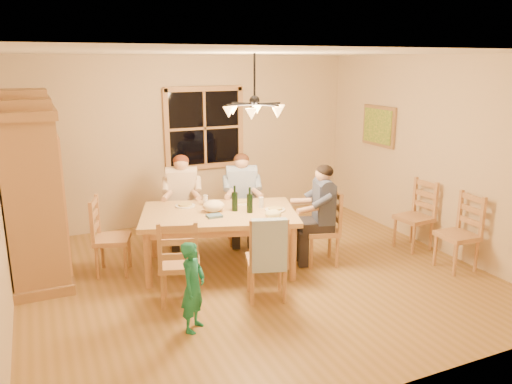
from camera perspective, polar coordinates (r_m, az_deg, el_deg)
name	(u,v)px	position (r m, az deg, el deg)	size (l,w,h in m)	color
floor	(255,275)	(6.36, -0.16, -9.50)	(5.50, 5.50, 0.00)	olive
ceiling	(254,53)	(5.80, -0.17, 15.64)	(5.50, 5.00, 0.02)	white
wall_back	(192,141)	(8.24, -7.28, 5.83)	(5.50, 0.02, 2.70)	beige
wall_right	(433,153)	(7.46, 19.56, 4.17)	(0.02, 5.00, 2.70)	beige
window	(204,128)	(8.24, -5.92, 7.27)	(1.30, 0.06, 1.30)	black
painting	(379,126)	(8.30, 13.83, 7.33)	(0.06, 0.78, 0.64)	olive
chandelier	(255,109)	(5.82, -0.17, 9.49)	(0.77, 0.68, 0.71)	black
armoire	(35,195)	(6.53, -23.99, -0.32)	(0.66, 1.40, 2.30)	olive
dining_table	(219,219)	(6.37, -4.24, -3.12)	(2.19, 1.70, 0.76)	tan
chair_far_left	(183,225)	(7.34, -8.30, -3.73)	(0.54, 0.53, 0.99)	#A47848
chair_far_right	(242,223)	(7.37, -1.61, -3.52)	(0.54, 0.53, 0.99)	#A47848
chair_near_left	(180,277)	(5.64, -8.69, -9.57)	(0.54, 0.53, 0.99)	#A47848
chair_near_right	(266,273)	(5.69, 1.20, -9.20)	(0.54, 0.53, 0.99)	#A47848
chair_end_left	(113,250)	(6.57, -16.01, -6.42)	(0.53, 0.54, 0.99)	#A47848
chair_end_right	(321,241)	(6.67, 7.45, -5.61)	(0.53, 0.54, 0.99)	#A47848
adult_woman	(182,189)	(7.19, -8.46, 0.34)	(0.49, 0.51, 0.87)	beige
adult_plaid_man	(242,187)	(7.22, -1.64, 0.54)	(0.49, 0.51, 0.87)	#355694
adult_slate_man	(322,202)	(6.51, 7.60, -1.17)	(0.51, 0.49, 0.87)	#3B435F
towel	(269,246)	(5.36, 1.51, -6.13)	(0.38, 0.10, 0.58)	#99B3D0
wine_bottle_a	(235,198)	(6.32, -2.45, -0.73)	(0.08, 0.08, 0.33)	black
wine_bottle_b	(250,200)	(6.24, -0.72, -0.91)	(0.08, 0.08, 0.33)	black
plate_woman	(185,206)	(6.61, -8.10, -1.58)	(0.26, 0.26, 0.02)	white
plate_plaid	(241,203)	(6.70, -1.77, -1.22)	(0.26, 0.26, 0.02)	white
plate_slate	(275,210)	(6.38, 2.20, -2.05)	(0.26, 0.26, 0.02)	white
wine_glass_a	(205,200)	(6.61, -5.80, -0.95)	(0.06, 0.06, 0.14)	silver
wine_glass_b	(261,202)	(6.48, 0.60, -1.20)	(0.06, 0.06, 0.14)	silver
cap	(273,214)	(6.04, 1.98, -2.55)	(0.20, 0.20, 0.11)	beige
napkin	(214,216)	(6.13, -4.79, -2.73)	(0.18, 0.14, 0.03)	#486785
cloth_bundle	(213,206)	(6.32, -4.88, -1.61)	(0.28, 0.22, 0.15)	beige
child	(193,287)	(5.02, -7.20, -10.68)	(0.34, 0.22, 0.92)	#1B7B5C
chair_spare_front	(456,247)	(6.93, 21.89, -5.81)	(0.44, 0.46, 0.99)	#A47848
chair_spare_back	(413,228)	(7.47, 17.51, -3.95)	(0.46, 0.47, 0.99)	#A47848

